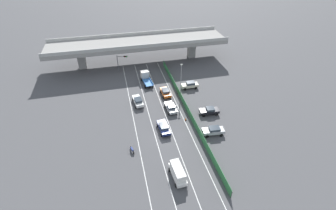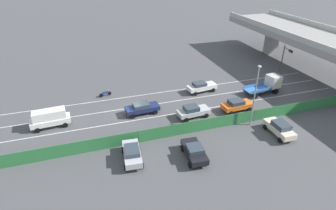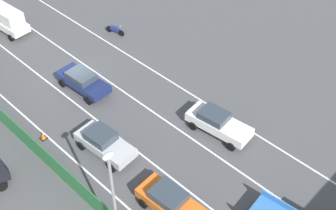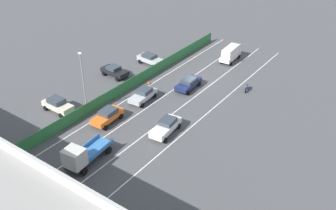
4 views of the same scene
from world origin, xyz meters
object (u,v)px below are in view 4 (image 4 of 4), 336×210
(car_sedan_silver, at_px, (143,95))
(street_lamp, at_px, (83,77))
(parked_sedan_cream, at_px, (57,104))
(car_sedan_navy, at_px, (188,83))
(traffic_light, at_px, (60,208))
(flatbed_truck_blue, at_px, (81,156))
(parked_wagon_silver, at_px, (150,59))
(parked_sedan_dark, at_px, (114,71))
(traffic_cone, at_px, (149,82))
(motorcycle, at_px, (247,88))
(car_taxi_orange, at_px, (107,115))
(car_van_white, at_px, (230,53))
(car_hatchback_white, at_px, (166,126))

(car_sedan_silver, relative_size, street_lamp, 0.55)
(parked_sedan_cream, bearing_deg, car_sedan_navy, -124.90)
(street_lamp, bearing_deg, traffic_light, 130.86)
(flatbed_truck_blue, xyz_separation_m, traffic_light, (-5.61, 7.15, 2.19))
(parked_wagon_silver, relative_size, parked_sedan_dark, 1.02)
(flatbed_truck_blue, xyz_separation_m, parked_sedan_cream, (10.37, -5.82, -0.42))
(car_sedan_silver, xyz_separation_m, parked_sedan_cream, (7.07, 8.24, 0.06))
(flatbed_truck_blue, distance_m, parked_sedan_dark, 20.50)
(car_sedan_navy, distance_m, traffic_cone, 5.72)
(motorcycle, bearing_deg, car_taxi_orange, 59.01)
(motorcycle, bearing_deg, car_sedan_silver, 46.65)
(car_taxi_orange, distance_m, motorcycle, 19.63)
(street_lamp, bearing_deg, parked_sedan_cream, 33.86)
(parked_wagon_silver, xyz_separation_m, parked_sedan_cream, (0.83, 17.70, 0.04))
(car_taxi_orange, bearing_deg, street_lamp, -3.29)
(car_taxi_orange, height_order, traffic_light, traffic_light)
(car_sedan_navy, height_order, parked_wagon_silver, parked_wagon_silver)
(parked_sedan_dark, bearing_deg, parked_sedan_cream, 94.14)
(car_van_white, height_order, parked_wagon_silver, car_van_white)
(car_sedan_silver, relative_size, flatbed_truck_blue, 0.75)
(traffic_cone, bearing_deg, car_taxi_orange, 100.60)
(motorcycle, xyz_separation_m, parked_sedan_cream, (16.89, 18.64, 0.50))
(parked_wagon_silver, height_order, street_lamp, street_lamp)
(parked_sedan_cream, relative_size, traffic_light, 0.86)
(flatbed_truck_blue, height_order, parked_sedan_dark, flatbed_truck_blue)
(street_lamp, bearing_deg, car_taxi_orange, 176.71)
(car_sedan_navy, bearing_deg, car_hatchback_white, 109.62)
(car_sedan_navy, bearing_deg, parked_sedan_cream, 55.10)
(traffic_cone, bearing_deg, flatbed_truck_blue, 107.07)
(car_sedan_navy, relative_size, parked_wagon_silver, 1.06)
(car_taxi_orange, height_order, street_lamp, street_lamp)
(car_taxi_orange, bearing_deg, car_sedan_silver, -92.59)
(car_taxi_orange, bearing_deg, traffic_cone, -79.40)
(car_hatchback_white, height_order, car_taxi_orange, car_hatchback_white)
(car_sedan_silver, relative_size, motorcycle, 2.32)
(flatbed_truck_blue, bearing_deg, car_sedan_navy, -89.16)
(car_van_white, relative_size, motorcycle, 2.53)
(parked_wagon_silver, bearing_deg, parked_sedan_dark, 75.39)
(car_sedan_silver, distance_m, flatbed_truck_blue, 14.44)
(car_van_white, height_order, flatbed_truck_blue, flatbed_truck_blue)
(car_hatchback_white, relative_size, traffic_light, 0.96)
(flatbed_truck_blue, relative_size, street_lamp, 0.74)
(car_van_white, distance_m, parked_sedan_cream, 28.11)
(motorcycle, distance_m, traffic_light, 31.76)
(car_hatchback_white, height_order, flatbed_truck_blue, flatbed_truck_blue)
(car_sedan_silver, xyz_separation_m, motorcycle, (-9.82, -10.40, -0.44))
(parked_sedan_dark, height_order, traffic_cone, parked_sedan_dark)
(car_sedan_navy, xyz_separation_m, parked_sedan_cream, (10.08, 14.45, 0.08))
(car_sedan_silver, relative_size, car_sedan_navy, 0.96)
(parked_sedan_cream, bearing_deg, street_lamp, -146.14)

